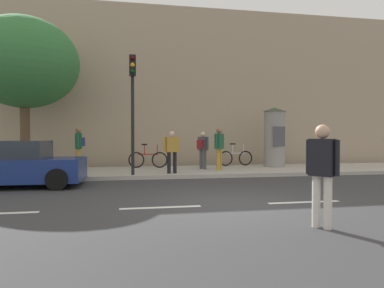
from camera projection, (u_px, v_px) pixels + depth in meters
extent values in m
plane|color=#38383A|center=(235.00, 205.00, 7.94)|extent=(80.00, 80.00, 0.00)
cube|color=#B2ADA3|center=(186.00, 171.00, 14.82)|extent=(36.00, 4.00, 0.15)
cube|color=silver|center=(161.00, 207.00, 7.63)|extent=(1.80, 0.16, 0.01)
cube|color=silver|center=(304.00, 202.00, 8.24)|extent=(1.80, 0.16, 0.01)
cube|color=tan|center=(172.00, 93.00, 19.65)|extent=(36.00, 5.00, 8.06)
cylinder|color=black|center=(133.00, 126.00, 12.75)|extent=(0.12, 0.12, 3.62)
cube|color=black|center=(133.00, 66.00, 12.52)|extent=(0.24, 0.24, 0.75)
sphere|color=#390605|center=(133.00, 58.00, 12.39)|extent=(0.16, 0.16, 0.16)
sphere|color=#F2A519|center=(133.00, 65.00, 12.39)|extent=(0.16, 0.16, 0.16)
sphere|color=#07330F|center=(133.00, 72.00, 12.40)|extent=(0.16, 0.16, 0.16)
cylinder|color=gray|center=(274.00, 139.00, 16.20)|extent=(0.97, 0.97, 2.59)
cone|color=#334C33|center=(275.00, 109.00, 16.17)|extent=(1.07, 1.07, 0.20)
cube|color=#4C4C51|center=(279.00, 136.00, 15.71)|extent=(0.58, 0.02, 0.90)
cylinder|color=brown|center=(25.00, 140.00, 13.68)|extent=(0.36, 0.36, 2.55)
ellipsoid|color=#337238|center=(24.00, 63.00, 13.62)|extent=(4.20, 4.20, 3.57)
cylinder|color=silver|center=(328.00, 203.00, 5.84)|extent=(0.14, 0.14, 0.90)
cylinder|color=silver|center=(316.00, 201.00, 5.98)|extent=(0.14, 0.14, 0.90)
cube|color=black|center=(322.00, 157.00, 5.89)|extent=(0.43, 0.47, 0.64)
cylinder|color=black|center=(337.00, 158.00, 5.72)|extent=(0.09, 0.09, 0.60)
cylinder|color=black|center=(308.00, 157.00, 6.06)|extent=(0.09, 0.09, 0.60)
sphere|color=tan|center=(322.00, 132.00, 5.88)|extent=(0.24, 0.24, 0.24)
cube|color=#724C84|center=(327.00, 159.00, 6.02)|extent=(0.29, 0.32, 0.36)
cylinder|color=black|center=(175.00, 163.00, 13.34)|extent=(0.14, 0.14, 0.82)
cylinder|color=black|center=(169.00, 163.00, 13.23)|extent=(0.14, 0.14, 0.82)
cube|color=#B78C33|center=(172.00, 144.00, 13.27)|extent=(0.54, 0.36, 0.58)
cylinder|color=#B78C33|center=(179.00, 144.00, 13.40)|extent=(0.09, 0.09, 0.55)
cylinder|color=#B78C33|center=(165.00, 145.00, 13.14)|extent=(0.09, 0.09, 0.55)
sphere|color=beige|center=(172.00, 134.00, 13.26)|extent=(0.22, 0.22, 0.22)
cube|color=#1E5938|center=(170.00, 145.00, 13.43)|extent=(0.31, 0.23, 0.36)
cylinder|color=#B78C33|center=(220.00, 159.00, 14.57)|extent=(0.14, 0.14, 0.90)
cylinder|color=#B78C33|center=(218.00, 160.00, 14.37)|extent=(0.14, 0.14, 0.90)
cube|color=#1E5938|center=(219.00, 141.00, 14.46)|extent=(0.47, 0.50, 0.64)
cylinder|color=#1E5938|center=(222.00, 141.00, 14.70)|extent=(0.09, 0.09, 0.61)
cylinder|color=#1E5938|center=(217.00, 141.00, 14.22)|extent=(0.09, 0.09, 0.61)
sphere|color=#8C664C|center=(219.00, 131.00, 14.45)|extent=(0.24, 0.24, 0.24)
cylinder|color=#4C4C51|center=(201.00, 160.00, 15.09)|extent=(0.14, 0.14, 0.82)
cylinder|color=#4C4C51|center=(205.00, 160.00, 14.95)|extent=(0.14, 0.14, 0.82)
cube|color=#4C4C51|center=(203.00, 143.00, 15.00)|extent=(0.44, 0.47, 0.58)
cylinder|color=#4C4C51|center=(199.00, 143.00, 15.17)|extent=(0.09, 0.09, 0.55)
cylinder|color=#4C4C51|center=(207.00, 144.00, 14.84)|extent=(0.09, 0.09, 0.55)
sphere|color=beige|center=(203.00, 134.00, 15.00)|extent=(0.22, 0.22, 0.22)
cube|color=maroon|center=(200.00, 144.00, 14.87)|extent=(0.30, 0.32, 0.36)
cylinder|color=#B78C33|center=(78.00, 160.00, 14.17)|extent=(0.14, 0.14, 0.91)
cylinder|color=#B78C33|center=(79.00, 160.00, 14.40)|extent=(0.14, 0.14, 0.91)
cube|color=#1E5938|center=(78.00, 141.00, 14.27)|extent=(0.26, 0.47, 0.65)
cylinder|color=#1E5938|center=(78.00, 141.00, 14.00)|extent=(0.09, 0.09, 0.61)
cylinder|color=#1E5938|center=(79.00, 141.00, 14.53)|extent=(0.09, 0.09, 0.61)
sphere|color=#8C664C|center=(78.00, 130.00, 14.26)|extent=(0.25, 0.25, 0.25)
cube|color=navy|center=(83.00, 142.00, 14.31)|extent=(0.17, 0.29, 0.36)
torus|color=black|center=(136.00, 160.00, 15.61)|extent=(0.72, 0.16, 0.72)
torus|color=black|center=(160.00, 160.00, 15.65)|extent=(0.72, 0.16, 0.72)
cylinder|color=maroon|center=(148.00, 154.00, 15.62)|extent=(0.94, 0.18, 0.04)
cylinder|color=maroon|center=(144.00, 150.00, 15.61)|extent=(0.04, 0.04, 0.45)
cylinder|color=maroon|center=(157.00, 150.00, 15.63)|extent=(0.04, 0.04, 0.50)
cube|color=black|center=(144.00, 144.00, 15.61)|extent=(0.25, 0.13, 0.06)
torus|color=black|center=(226.00, 159.00, 16.59)|extent=(0.72, 0.15, 0.72)
torus|color=black|center=(246.00, 158.00, 16.91)|extent=(0.72, 0.15, 0.72)
cylinder|color=silver|center=(236.00, 153.00, 16.74)|extent=(0.94, 0.16, 0.04)
cylinder|color=silver|center=(233.00, 149.00, 16.69)|extent=(0.04, 0.04, 0.45)
cylinder|color=silver|center=(244.00, 149.00, 16.86)|extent=(0.04, 0.04, 0.50)
cube|color=black|center=(233.00, 144.00, 16.69)|extent=(0.25, 0.13, 0.06)
cube|color=navy|center=(16.00, 170.00, 10.69)|extent=(4.07, 1.90, 0.71)
cube|color=#262D38|center=(9.00, 150.00, 10.65)|extent=(2.29, 1.68, 0.55)
cylinder|color=black|center=(57.00, 179.00, 10.07)|extent=(0.65, 0.24, 0.64)
cylinder|color=black|center=(69.00, 173.00, 11.75)|extent=(0.65, 0.24, 0.64)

